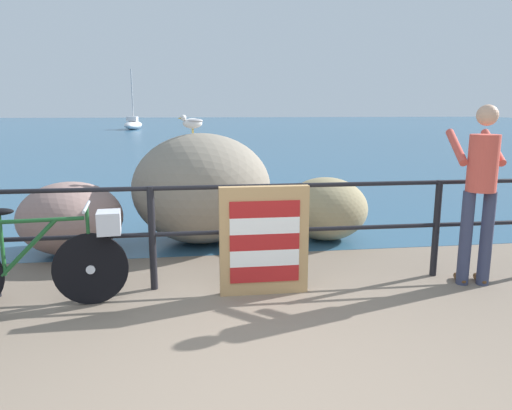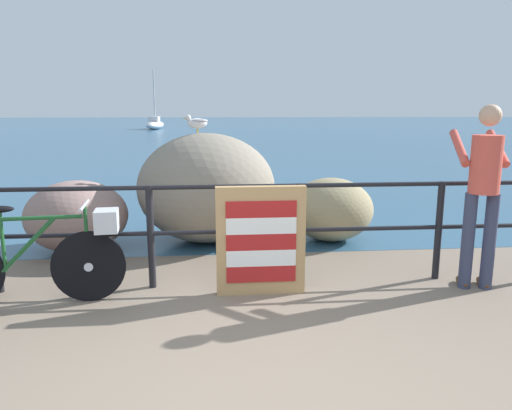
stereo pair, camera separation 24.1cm
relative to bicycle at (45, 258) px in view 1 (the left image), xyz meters
name	(u,v)px [view 1 (the left image)]	position (x,y,z in m)	size (l,w,h in m)	color
ground_plane	(197,148)	(1.62, 18.20, -0.51)	(120.00, 120.00, 0.10)	#756656
sea_surface	(193,125)	(1.62, 46.35, -0.46)	(120.00, 90.00, 0.01)	#2D5675
promenade_railing	(227,223)	(1.62, 0.33, 0.17)	(7.34, 0.07, 1.02)	black
bicycle	(45,258)	(0.00, 0.00, 0.00)	(1.69, 0.48, 0.92)	black
person_at_railing	(480,187)	(4.07, 0.06, 0.53)	(0.53, 0.67, 1.78)	#333851
folded_deckchair_stack	(264,241)	(1.95, 0.08, 0.06)	(0.84, 0.10, 1.04)	tan
breakwater_boulder_main	(202,188)	(1.42, 2.03, 0.25)	(1.80, 1.70, 1.43)	gray
breakwater_boulder_left	(71,218)	(-0.18, 1.70, -0.03)	(1.24, 1.19, 0.88)	gray
breakwater_boulder_right	(326,208)	(3.07, 1.91, -0.05)	(1.12, 1.11, 0.84)	#938561
seagull	(192,122)	(1.32, 2.01, 1.11)	(0.34, 0.19, 0.23)	gold
sailboat	(133,124)	(-3.37, 37.58, -0.04)	(1.52, 4.46, 4.90)	white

